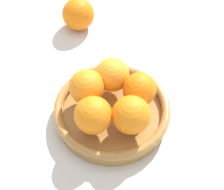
% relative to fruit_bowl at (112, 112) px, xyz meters
% --- Properties ---
extents(ground_plane, '(4.00, 4.00, 0.00)m').
position_rel_fruit_bowl_xyz_m(ground_plane, '(0.00, 0.00, -0.02)').
color(ground_plane, beige).
extents(fruit_bowl, '(0.23, 0.23, 0.04)m').
position_rel_fruit_bowl_xyz_m(fruit_bowl, '(0.00, 0.00, 0.00)').
color(fruit_bowl, '#A57238').
rests_on(fruit_bowl, ground_plane).
extents(orange_pile, '(0.17, 0.17, 0.07)m').
position_rel_fruit_bowl_xyz_m(orange_pile, '(0.00, 0.00, 0.05)').
color(orange_pile, orange).
rests_on(orange_pile, fruit_bowl).
extents(stray_orange, '(0.08, 0.08, 0.08)m').
position_rel_fruit_bowl_xyz_m(stray_orange, '(-0.06, -0.28, 0.02)').
color(stray_orange, orange).
rests_on(stray_orange, ground_plane).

